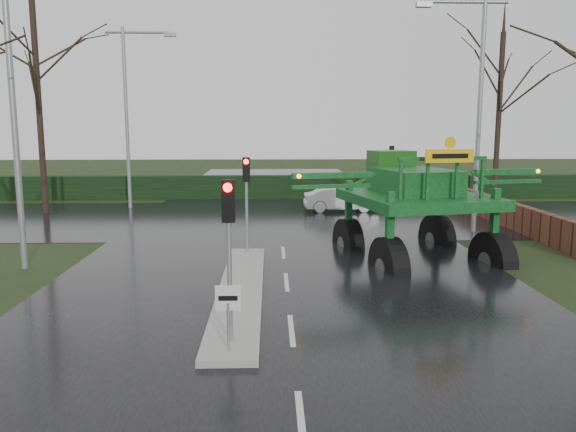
{
  "coord_description": "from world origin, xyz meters",
  "views": [
    {
      "loc": [
        -0.46,
        -12.1,
        4.54
      ],
      "look_at": [
        0.05,
        4.01,
        2.0
      ],
      "focal_mm": 35.0,
      "sensor_mm": 36.0,
      "label": 1
    }
  ],
  "objects_px": {
    "traffic_signal_near": "(229,226)",
    "white_sedan": "(341,211)",
    "traffic_signal_mid": "(246,184)",
    "street_light_left_near": "(21,81)",
    "traffic_signal_far": "(391,162)",
    "street_light_right": "(473,93)",
    "crop_sprayer": "(387,191)",
    "street_light_left_far": "(131,101)",
    "keep_left_sign": "(228,307)"
  },
  "relations": [
    {
      "from": "crop_sprayer",
      "to": "white_sedan",
      "type": "bearing_deg",
      "value": 77.32
    },
    {
      "from": "traffic_signal_near",
      "to": "traffic_signal_mid",
      "type": "bearing_deg",
      "value": 90.0
    },
    {
      "from": "traffic_signal_near",
      "to": "street_light_left_far",
      "type": "bearing_deg",
      "value": 108.17
    },
    {
      "from": "keep_left_sign",
      "to": "traffic_signal_near",
      "type": "relative_size",
      "value": 0.38
    },
    {
      "from": "street_light_left_near",
      "to": "street_light_left_far",
      "type": "height_order",
      "value": "same"
    },
    {
      "from": "traffic_signal_near",
      "to": "white_sedan",
      "type": "xyz_separation_m",
      "value": [
        4.7,
        19.24,
        -2.59
      ]
    },
    {
      "from": "traffic_signal_near",
      "to": "white_sedan",
      "type": "height_order",
      "value": "traffic_signal_near"
    },
    {
      "from": "traffic_signal_mid",
      "to": "street_light_right",
      "type": "relative_size",
      "value": 0.35
    },
    {
      "from": "traffic_signal_far",
      "to": "street_light_left_far",
      "type": "distance_m",
      "value": 15.08
    },
    {
      "from": "traffic_signal_mid",
      "to": "street_light_left_near",
      "type": "xyz_separation_m",
      "value": [
        -6.89,
        -1.49,
        3.4
      ]
    },
    {
      "from": "keep_left_sign",
      "to": "street_light_left_near",
      "type": "height_order",
      "value": "street_light_left_near"
    },
    {
      "from": "street_light_right",
      "to": "street_light_left_far",
      "type": "xyz_separation_m",
      "value": [
        -16.39,
        8.0,
        0.0
      ]
    },
    {
      "from": "street_light_left_near",
      "to": "white_sedan",
      "type": "height_order",
      "value": "street_light_left_near"
    },
    {
      "from": "keep_left_sign",
      "to": "street_light_left_far",
      "type": "bearing_deg",
      "value": 107.78
    },
    {
      "from": "traffic_signal_near",
      "to": "crop_sprayer",
      "type": "bearing_deg",
      "value": 55.62
    },
    {
      "from": "traffic_signal_far",
      "to": "street_light_left_far",
      "type": "relative_size",
      "value": 0.35
    },
    {
      "from": "traffic_signal_near",
      "to": "street_light_left_far",
      "type": "relative_size",
      "value": 0.35
    },
    {
      "from": "traffic_signal_far",
      "to": "street_light_right",
      "type": "height_order",
      "value": "street_light_right"
    },
    {
      "from": "keep_left_sign",
      "to": "street_light_right",
      "type": "distance_m",
      "value": 17.23
    },
    {
      "from": "street_light_left_far",
      "to": "traffic_signal_near",
      "type": "bearing_deg",
      "value": -71.83
    },
    {
      "from": "street_light_right",
      "to": "street_light_left_far",
      "type": "height_order",
      "value": "same"
    },
    {
      "from": "traffic_signal_far",
      "to": "crop_sprayer",
      "type": "distance_m",
      "value": 14.64
    },
    {
      "from": "traffic_signal_mid",
      "to": "crop_sprayer",
      "type": "relative_size",
      "value": 0.38
    },
    {
      "from": "traffic_signal_near",
      "to": "street_light_left_near",
      "type": "bearing_deg",
      "value": 134.53
    },
    {
      "from": "street_light_right",
      "to": "street_light_left_far",
      "type": "distance_m",
      "value": 18.24
    },
    {
      "from": "traffic_signal_near",
      "to": "street_light_left_near",
      "type": "height_order",
      "value": "street_light_left_near"
    },
    {
      "from": "traffic_signal_mid",
      "to": "white_sedan",
      "type": "relative_size",
      "value": 0.87
    },
    {
      "from": "keep_left_sign",
      "to": "street_light_right",
      "type": "xyz_separation_m",
      "value": [
        9.49,
        13.5,
        4.93
      ]
    },
    {
      "from": "street_light_left_far",
      "to": "white_sedan",
      "type": "distance_m",
      "value": 13.17
    },
    {
      "from": "traffic_signal_near",
      "to": "street_light_left_far",
      "type": "height_order",
      "value": "street_light_left_far"
    },
    {
      "from": "keep_left_sign",
      "to": "traffic_signal_far",
      "type": "bearing_deg",
      "value": 70.07
    },
    {
      "from": "street_light_left_far",
      "to": "crop_sprayer",
      "type": "bearing_deg",
      "value": -51.15
    },
    {
      "from": "traffic_signal_far",
      "to": "street_light_right",
      "type": "xyz_separation_m",
      "value": [
        1.69,
        -8.01,
        3.4
      ]
    },
    {
      "from": "traffic_signal_near",
      "to": "traffic_signal_far",
      "type": "height_order",
      "value": "same"
    },
    {
      "from": "traffic_signal_near",
      "to": "white_sedan",
      "type": "relative_size",
      "value": 0.87
    },
    {
      "from": "white_sedan",
      "to": "traffic_signal_near",
      "type": "bearing_deg",
      "value": 165.83
    },
    {
      "from": "keep_left_sign",
      "to": "traffic_signal_mid",
      "type": "height_order",
      "value": "traffic_signal_mid"
    },
    {
      "from": "keep_left_sign",
      "to": "traffic_signal_far",
      "type": "xyz_separation_m",
      "value": [
        7.8,
        21.51,
        1.53
      ]
    },
    {
      "from": "street_light_left_near",
      "to": "traffic_signal_far",
      "type": "bearing_deg",
      "value": 43.63
    },
    {
      "from": "street_light_left_near",
      "to": "white_sedan",
      "type": "relative_size",
      "value": 2.46
    },
    {
      "from": "traffic_signal_near",
      "to": "crop_sprayer",
      "type": "xyz_separation_m",
      "value": [
        4.6,
        6.73,
        -0.07
      ]
    },
    {
      "from": "street_light_right",
      "to": "traffic_signal_far",
      "type": "bearing_deg",
      "value": 101.95
    },
    {
      "from": "traffic_signal_mid",
      "to": "street_light_left_far",
      "type": "relative_size",
      "value": 0.35
    },
    {
      "from": "street_light_left_near",
      "to": "street_light_right",
      "type": "xyz_separation_m",
      "value": [
        16.39,
        6.0,
        0.0
      ]
    },
    {
      "from": "street_light_right",
      "to": "crop_sprayer",
      "type": "bearing_deg",
      "value": -127.91
    },
    {
      "from": "street_light_right",
      "to": "white_sedan",
      "type": "height_order",
      "value": "street_light_right"
    },
    {
      "from": "traffic_signal_far",
      "to": "crop_sprayer",
      "type": "bearing_deg",
      "value": 77.39
    },
    {
      "from": "traffic_signal_far",
      "to": "crop_sprayer",
      "type": "height_order",
      "value": "crop_sprayer"
    },
    {
      "from": "traffic_signal_mid",
      "to": "street_light_right",
      "type": "xyz_separation_m",
      "value": [
        9.49,
        4.51,
        3.4
      ]
    },
    {
      "from": "traffic_signal_mid",
      "to": "street_light_right",
      "type": "bearing_deg",
      "value": 25.4
    }
  ]
}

